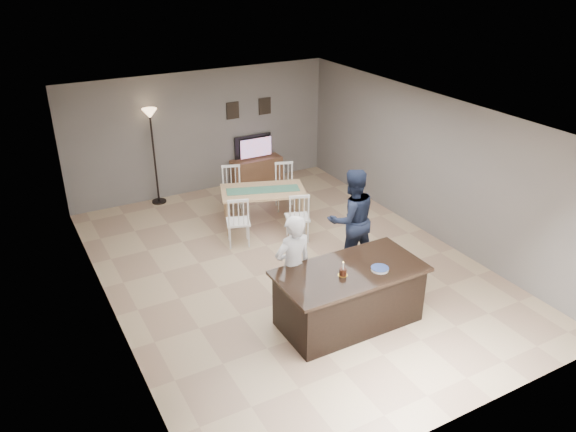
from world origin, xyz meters
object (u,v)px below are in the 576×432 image
tv_console (256,171)px  floor_lamp (152,131)px  dining_table (263,196)px  television (255,147)px  man (352,219)px  woman (293,267)px  birthday_cake (343,272)px  plate_stack (380,269)px  kitchen_island (349,296)px

tv_console → floor_lamp: 2.70m
tv_console → dining_table: dining_table is taller
television → floor_lamp: (-2.36, -0.05, 0.75)m
television → man: 4.30m
woman → birthday_cake: (0.45, -0.62, 0.12)m
woman → floor_lamp: floor_lamp is taller
man → plate_stack: 1.67m
woman → floor_lamp: size_ratio=0.80×
tv_console → man: 4.27m
television → plate_stack: television is taller
tv_console → man: (-0.25, -4.22, 0.60)m
tv_console → plate_stack: size_ratio=4.70×
tv_console → woman: woman is taller
tv_console → television: television is taller
woman → floor_lamp: 5.13m
woman → dining_table: bearing=-111.7°
woman → birthday_cake: size_ratio=7.65×
dining_table → plate_stack: bearing=-70.5°
birthday_cake → woman: bearing=125.9°
tv_console → woman: bearing=-110.0°
birthday_cake → man: bearing=51.5°
woman → dining_table: 3.10m
television → woman: (-1.83, -5.09, -0.03)m
kitchen_island → floor_lamp: floor_lamp is taller
television → floor_lamp: size_ratio=0.44×
television → plate_stack: 5.91m
kitchen_island → man: bearing=54.9°
floor_lamp → television: bearing=1.2°
television → dining_table: bearing=68.3°
kitchen_island → plate_stack: (0.36, -0.21, 0.47)m
kitchen_island → tv_console: bearing=77.8°
man → birthday_cake: bearing=58.3°
kitchen_island → floor_lamp: bearing=101.8°
kitchen_island → television: (1.20, 5.64, 0.41)m
tv_console → man: bearing=-93.4°
plate_stack → tv_console: bearing=81.7°
television → dining_table: (-0.86, -2.15, -0.23)m
woman → dining_table: size_ratio=0.75×
television → floor_lamp: 2.48m
birthday_cake → kitchen_island: bearing=21.3°
tv_console → floor_lamp: floor_lamp is taller
kitchen_island → man: man is taller
kitchen_island → plate_stack: 0.62m
tv_console → woman: (-1.83, -5.02, 0.53)m
television → woman: woman is taller
plate_stack → floor_lamp: size_ratio=0.12×
tv_console → birthday_cake: size_ratio=5.51×
floor_lamp → plate_stack: bearing=-75.3°
woman → man: (1.58, 0.80, 0.06)m
kitchen_island → woman: woman is taller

